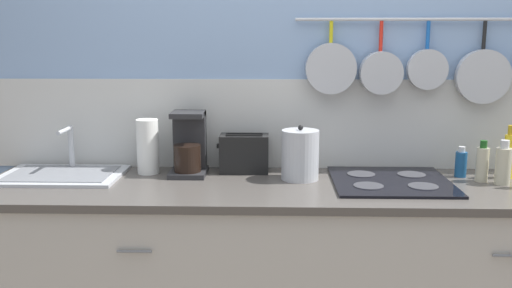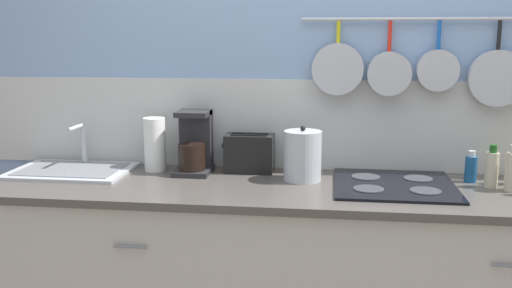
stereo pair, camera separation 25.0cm
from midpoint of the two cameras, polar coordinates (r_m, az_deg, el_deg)
The scene contains 13 objects.
wall_back at distance 2.83m, azimuth 3.18°, elevation 4.96°, with size 7.20×0.15×2.60m.
cabinet_base at distance 2.70m, azimuth 3.07°, elevation -13.89°, with size 2.96×0.64×0.87m.
countertop at distance 2.54m, azimuth 3.17°, elevation -4.55°, with size 3.00×0.67×0.03m.
sink_basin at distance 2.87m, azimuth -21.23°, elevation -2.78°, with size 0.56×0.40×0.22m.
paper_towel_roll at distance 2.80m, azimuth -13.31°, elevation -0.27°, with size 0.10×0.10×0.26m.
coffee_maker at distance 2.75m, azimuth -9.33°, elevation -0.42°, with size 0.17×0.21×0.30m.
toaster at distance 2.76m, azimuth -3.78°, elevation -0.96°, with size 0.25×0.13×0.19m.
kettle at distance 2.61m, azimuth 1.72°, elevation -1.11°, with size 0.17×0.17×0.25m.
cooktop at distance 2.62m, azimuth 10.70°, elevation -3.72°, with size 0.52×0.53×0.01m.
bottle_olive_oil at distance 2.80m, azimuth 17.45°, elevation -1.89°, with size 0.05×0.05×0.14m.
bottle_sesame_oil at distance 2.73m, azimuth 19.30°, elevation -1.87°, with size 0.06×0.06×0.19m.
bottle_dish_soap at distance 2.71m, azimuth 21.11°, elevation -2.00°, with size 0.07×0.07×0.20m.
bottle_vinegar at distance 2.84m, azimuth 21.71°, elevation -1.05°, with size 0.05×0.05×0.25m.
Camera 1 is at (-0.19, -2.46, 1.57)m, focal length 40.00 mm.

